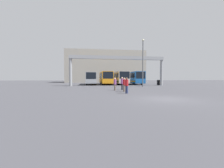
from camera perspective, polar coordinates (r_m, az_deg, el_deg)
ground_plane at (r=12.32m, az=19.72°, el=-5.42°), size 200.00×200.00×0.00m
building_backdrop at (r=60.43m, az=-2.63°, el=6.40°), size 29.85×12.00×11.99m
overhead_gantry at (r=32.04m, az=2.28°, el=8.52°), size 20.18×0.80×6.29m
bus_slot_0 at (r=38.79m, az=-8.00°, el=2.41°), size 2.44×11.25×3.01m
bus_slot_1 at (r=39.33m, az=-2.48°, el=2.57°), size 2.56×11.96×3.19m
bus_slot_2 at (r=39.30m, az=3.10°, el=2.61°), size 2.61×10.78×3.24m
bus_slot_3 at (r=40.18m, az=8.40°, el=2.55°), size 2.44×10.74×3.21m
pedestrian_far_center at (r=20.39m, az=3.86°, el=0.32°), size 0.37×0.37×1.76m
pedestrian_mid_left at (r=17.95m, az=4.68°, el=-0.09°), size 0.35×0.35×1.67m
pedestrian_near_right at (r=15.86m, az=5.63°, el=-0.38°), size 0.35×0.35×1.68m
pedestrian_near_left at (r=19.65m, az=1.15°, el=0.11°), size 0.34×0.34×1.66m
tire_stack at (r=36.20m, az=17.51°, el=0.54°), size 1.04×1.04×1.20m
lamp_post at (r=29.38m, az=11.68°, el=8.55°), size 0.36×0.36×9.00m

